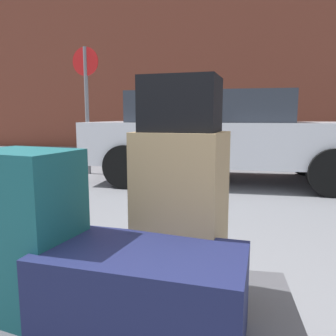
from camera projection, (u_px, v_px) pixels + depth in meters
luggage_cart at (116, 330)px, 1.23m from camera, size 1.31×0.85×0.34m
suitcase_tan_rear_left at (181, 216)px, 1.30m from camera, size 0.37×0.31×0.65m
suitcase_teal_front_left at (28, 233)px, 1.19m from camera, size 0.39×0.34×0.59m
duffel_bag_navy_rear_right at (142, 294)px, 1.07m from camera, size 0.68×0.42×0.29m
duffel_bag_black_topmost_pile at (181, 104)px, 1.24m from camera, size 0.30×0.25×0.20m
parked_car at (221, 134)px, 5.48m from camera, size 4.36×2.04×1.42m
bollard_kerb_near at (297, 146)px, 8.68m from camera, size 0.27×0.27×0.61m
no_parking_sign at (87, 96)px, 6.08m from camera, size 0.50×0.09×2.26m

